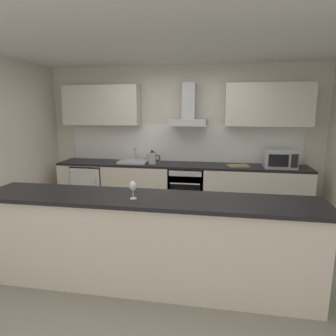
{
  "coord_description": "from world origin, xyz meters",
  "views": [
    {
      "loc": [
        0.66,
        -3.4,
        1.83
      ],
      "look_at": [
        -0.01,
        0.44,
        1.05
      ],
      "focal_mm": 31.17,
      "sensor_mm": 36.0,
      "label": 1
    }
  ],
  "objects_px": {
    "sink": "(134,161)",
    "refrigerator": "(92,187)",
    "kettle": "(152,158)",
    "chopping_board": "(238,166)",
    "wine_glass": "(133,187)",
    "oven": "(187,189)",
    "microwave": "(280,159)",
    "range_hood": "(189,112)"
  },
  "relations": [
    {
      "from": "microwave",
      "to": "wine_glass",
      "type": "relative_size",
      "value": 2.81
    },
    {
      "from": "oven",
      "to": "refrigerator",
      "type": "bearing_deg",
      "value": -179.91
    },
    {
      "from": "microwave",
      "to": "wine_glass",
      "type": "xyz_separation_m",
      "value": [
        -1.8,
        -2.28,
        0.05
      ]
    },
    {
      "from": "range_hood",
      "to": "wine_glass",
      "type": "distance_m",
      "value": 2.54
    },
    {
      "from": "kettle",
      "to": "wine_glass",
      "type": "bearing_deg",
      "value": -81.81
    },
    {
      "from": "chopping_board",
      "to": "oven",
      "type": "bearing_deg",
      "value": 178.43
    },
    {
      "from": "oven",
      "to": "chopping_board",
      "type": "xyz_separation_m",
      "value": [
        0.86,
        -0.02,
        0.45
      ]
    },
    {
      "from": "oven",
      "to": "range_hood",
      "type": "distance_m",
      "value": 1.33
    },
    {
      "from": "sink",
      "to": "wine_glass",
      "type": "distance_m",
      "value": 2.42
    },
    {
      "from": "sink",
      "to": "refrigerator",
      "type": "bearing_deg",
      "value": -179.03
    },
    {
      "from": "oven",
      "to": "sink",
      "type": "distance_m",
      "value": 1.07
    },
    {
      "from": "kettle",
      "to": "range_hood",
      "type": "height_order",
      "value": "range_hood"
    },
    {
      "from": "sink",
      "to": "kettle",
      "type": "relative_size",
      "value": 1.73
    },
    {
      "from": "sink",
      "to": "chopping_board",
      "type": "relative_size",
      "value": 1.47
    },
    {
      "from": "range_hood",
      "to": "sink",
      "type": "bearing_deg",
      "value": -172.95
    },
    {
      "from": "sink",
      "to": "chopping_board",
      "type": "xyz_separation_m",
      "value": [
        1.82,
        -0.03,
        -0.02
      ]
    },
    {
      "from": "wine_glass",
      "to": "chopping_board",
      "type": "height_order",
      "value": "wine_glass"
    },
    {
      "from": "microwave",
      "to": "range_hood",
      "type": "xyz_separation_m",
      "value": [
        -1.52,
        0.16,
        0.74
      ]
    },
    {
      "from": "sink",
      "to": "kettle",
      "type": "distance_m",
      "value": 0.36
    },
    {
      "from": "oven",
      "to": "refrigerator",
      "type": "relative_size",
      "value": 0.94
    },
    {
      "from": "microwave",
      "to": "kettle",
      "type": "distance_m",
      "value": 2.13
    },
    {
      "from": "refrigerator",
      "to": "kettle",
      "type": "bearing_deg",
      "value": -1.52
    },
    {
      "from": "refrigerator",
      "to": "kettle",
      "type": "distance_m",
      "value": 1.3
    },
    {
      "from": "oven",
      "to": "chopping_board",
      "type": "distance_m",
      "value": 0.97
    },
    {
      "from": "oven",
      "to": "kettle",
      "type": "distance_m",
      "value": 0.82
    },
    {
      "from": "refrigerator",
      "to": "chopping_board",
      "type": "bearing_deg",
      "value": -0.46
    },
    {
      "from": "wine_glass",
      "to": "chopping_board",
      "type": "bearing_deg",
      "value": 63.34
    },
    {
      "from": "kettle",
      "to": "microwave",
      "type": "bearing_deg",
      "value": 0.16
    },
    {
      "from": "refrigerator",
      "to": "wine_glass",
      "type": "relative_size",
      "value": 4.78
    },
    {
      "from": "chopping_board",
      "to": "range_hood",
      "type": "bearing_deg",
      "value": 169.94
    },
    {
      "from": "wine_glass",
      "to": "kettle",
      "type": "bearing_deg",
      "value": 98.19
    },
    {
      "from": "kettle",
      "to": "chopping_board",
      "type": "bearing_deg",
      "value": 0.39
    },
    {
      "from": "refrigerator",
      "to": "wine_glass",
      "type": "height_order",
      "value": "wine_glass"
    },
    {
      "from": "microwave",
      "to": "sink",
      "type": "bearing_deg",
      "value": 179.1
    },
    {
      "from": "kettle",
      "to": "oven",
      "type": "bearing_deg",
      "value": 3.17
    },
    {
      "from": "microwave",
      "to": "sink",
      "type": "distance_m",
      "value": 2.48
    },
    {
      "from": "refrigerator",
      "to": "sink",
      "type": "relative_size",
      "value": 1.7
    },
    {
      "from": "wine_glass",
      "to": "oven",
      "type": "bearing_deg",
      "value": 83.05
    },
    {
      "from": "oven",
      "to": "refrigerator",
      "type": "distance_m",
      "value": 1.77
    },
    {
      "from": "sink",
      "to": "range_hood",
      "type": "height_order",
      "value": "range_hood"
    },
    {
      "from": "kettle",
      "to": "range_hood",
      "type": "xyz_separation_m",
      "value": [
        0.61,
        0.16,
        0.78
      ]
    },
    {
      "from": "range_hood",
      "to": "chopping_board",
      "type": "height_order",
      "value": "range_hood"
    }
  ]
}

